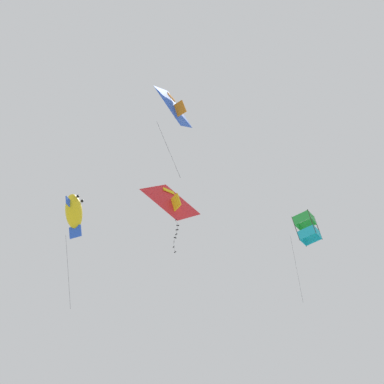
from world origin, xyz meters
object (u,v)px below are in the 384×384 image
Objects in this scene: kite_delta_near_left at (175,108)px; kite_delta_near_right at (172,202)px; kite_box_upper_right at (307,228)px; kite_fish_far_centre at (74,212)px.

kite_delta_near_right is at bearing -149.38° from kite_delta_near_left.
kite_delta_near_right is 12.49m from kite_box_upper_right.
kite_delta_near_left is at bearing 50.43° from kite_delta_near_right.
kite_delta_near_right is 0.72× the size of kite_fish_far_centre.
kite_delta_near_left is at bearing -1.23° from kite_box_upper_right.
kite_box_upper_right is 1.42× the size of kite_delta_near_left.
kite_delta_near_left is at bearing 70.81° from kite_fish_far_centre.
kite_box_upper_right is 1.01× the size of kite_fish_far_centre.
kite_box_upper_right is at bearing 141.83° from kite_fish_far_centre.
kite_fish_far_centre is 1.41× the size of kite_delta_near_left.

